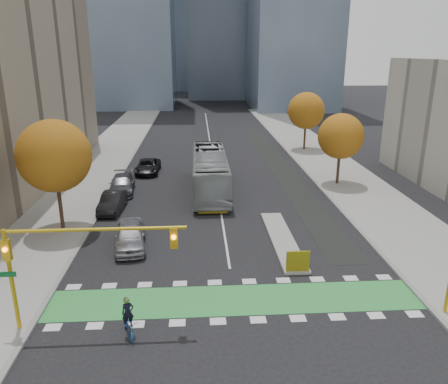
{
  "coord_description": "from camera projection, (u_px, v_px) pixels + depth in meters",
  "views": [
    {
      "loc": [
        -1.85,
        -18.9,
        12.73
      ],
      "look_at": [
        0.01,
        11.05,
        3.0
      ],
      "focal_mm": 35.0,
      "sensor_mm": 36.0,
      "label": 1
    }
  ],
  "objects": [
    {
      "name": "parked_car_b",
      "position": [
        112.0,
        202.0,
        36.24
      ],
      "size": [
        1.86,
        4.76,
        1.54
      ],
      "primitive_type": "imported",
      "rotation": [
        0.0,
        0.0,
        -0.05
      ],
      "color": "black",
      "rests_on": "ground"
    },
    {
      "name": "bus",
      "position": [
        210.0,
        172.0,
        41.07
      ],
      "size": [
        3.19,
        13.53,
        3.77
      ],
      "primitive_type": "imported",
      "rotation": [
        0.0,
        0.0,
        -0.0
      ],
      "color": "#999FA0",
      "rests_on": "ground"
    },
    {
      "name": "curb_west",
      "position": [
        110.0,
        194.0,
        40.35
      ],
      "size": [
        0.3,
        120.0,
        0.16
      ],
      "primitive_type": "cube",
      "color": "gray",
      "rests_on": "ground"
    },
    {
      "name": "parked_car_c",
      "position": [
        122.0,
        184.0,
        40.98
      ],
      "size": [
        2.6,
        5.58,
        1.58
      ],
      "primitive_type": "imported",
      "rotation": [
        0.0,
        0.0,
        0.07
      ],
      "color": "#515257",
      "rests_on": "ground"
    },
    {
      "name": "parked_car_d",
      "position": [
        148.0,
        166.0,
        47.57
      ],
      "size": [
        2.55,
        5.28,
        1.45
      ],
      "primitive_type": "imported",
      "rotation": [
        0.0,
        0.0,
        -0.03
      ],
      "color": "black",
      "rests_on": "ground"
    },
    {
      "name": "tree_east_far",
      "position": [
        306.0,
        111.0,
        57.18
      ],
      "size": [
        4.8,
        4.8,
        7.65
      ],
      "color": "#332114",
      "rests_on": "ground"
    },
    {
      "name": "parked_car_a",
      "position": [
        130.0,
        235.0,
        29.43
      ],
      "size": [
        2.6,
        5.22,
        1.71
      ],
      "primitive_type": "imported",
      "rotation": [
        0.0,
        0.0,
        0.12
      ],
      "color": "#A6A5AB",
      "rests_on": "ground"
    },
    {
      "name": "median_island",
      "position": [
        282.0,
        239.0,
        30.73
      ],
      "size": [
        1.6,
        10.0,
        0.16
      ],
      "primitive_type": "cube",
      "color": "gray",
      "rests_on": "ground"
    },
    {
      "name": "ground",
      "position": [
        237.0,
        316.0,
        21.98
      ],
      "size": [
        300.0,
        300.0,
        0.0
      ],
      "primitive_type": "plane",
      "color": "black",
      "rests_on": "ground"
    },
    {
      "name": "bike_lane_paint",
      "position": [
        278.0,
        165.0,
        50.9
      ],
      "size": [
        2.5,
        50.0,
        0.01
      ],
      "primitive_type": "cube",
      "color": "black",
      "rests_on": "ground"
    },
    {
      "name": "tree_west",
      "position": [
        54.0,
        156.0,
        30.93
      ],
      "size": [
        5.2,
        5.2,
        8.22
      ],
      "color": "#332114",
      "rests_on": "ground"
    },
    {
      "name": "cyclist",
      "position": [
        129.0,
        323.0,
        20.29
      ],
      "size": [
        1.17,
        1.83,
        2.0
      ],
      "rotation": [
        0.0,
        0.0,
        0.36
      ],
      "color": "navy",
      "rests_on": "ground"
    },
    {
      "name": "centre_line",
      "position": [
        211.0,
        148.0,
        59.95
      ],
      "size": [
        0.15,
        70.0,
        0.01
      ],
      "primitive_type": "cube",
      "color": "silver",
      "rests_on": "ground"
    },
    {
      "name": "tree_east_near",
      "position": [
        341.0,
        136.0,
        42.07
      ],
      "size": [
        4.4,
        4.4,
        7.08
      ],
      "color": "#332114",
      "rests_on": "ground"
    },
    {
      "name": "sidewalk_east",
      "position": [
        359.0,
        190.0,
        41.74
      ],
      "size": [
        7.0,
        120.0,
        0.15
      ],
      "primitive_type": "cube",
      "color": "gray",
      "rests_on": "ground"
    },
    {
      "name": "curb_east",
      "position": [
        323.0,
        190.0,
        41.53
      ],
      "size": [
        0.3,
        120.0,
        0.16
      ],
      "primitive_type": "cube",
      "color": "gray",
      "rests_on": "ground"
    },
    {
      "name": "hazard_board",
      "position": [
        298.0,
        261.0,
        25.96
      ],
      "size": [
        1.4,
        0.12,
        1.3
      ],
      "primitive_type": "cube",
      "color": "yellow",
      "rests_on": "median_island"
    },
    {
      "name": "sidewalk_west",
      "position": [
        72.0,
        195.0,
        40.14
      ],
      "size": [
        7.0,
        120.0,
        0.15
      ],
      "primitive_type": "cube",
      "color": "gray",
      "rests_on": "ground"
    },
    {
      "name": "bike_crossing",
      "position": [
        235.0,
        300.0,
        23.4
      ],
      "size": [
        20.0,
        3.0,
        0.01
      ],
      "primitive_type": "cube",
      "color": "green",
      "rests_on": "ground"
    },
    {
      "name": "traffic_signal_west",
      "position": [
        65.0,
        252.0,
        19.78
      ],
      "size": [
        8.53,
        0.56,
        5.2
      ],
      "color": "#BF9914",
      "rests_on": "ground"
    }
  ]
}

